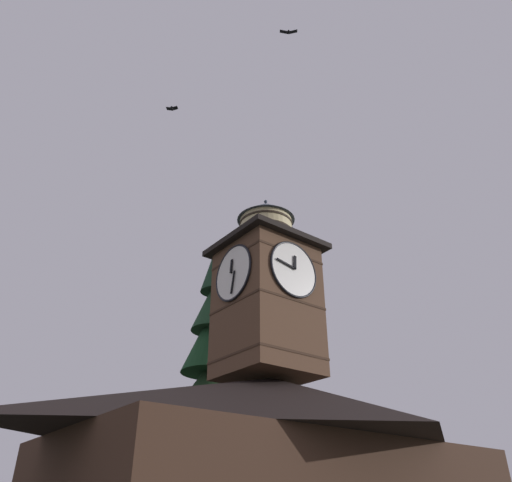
{
  "coord_description": "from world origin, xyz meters",
  "views": [
    {
      "loc": [
        10.73,
        14.23,
        1.58
      ],
      "look_at": [
        -1.31,
        -1.39,
        12.55
      ],
      "focal_mm": 34.86,
      "sensor_mm": 36.0,
      "label": 1
    }
  ],
  "objects_px": {
    "flying_bird_low": "(289,32)",
    "pine_tree_behind": "(211,411)",
    "clock_tower": "(267,291)",
    "building_main": "(274,464)",
    "moon": "(243,432)",
    "flying_bird_high": "(172,108)"
  },
  "relations": [
    {
      "from": "pine_tree_behind",
      "to": "flying_bird_low",
      "type": "xyz_separation_m",
      "value": [
        4.65,
        12.0,
        13.09
      ]
    },
    {
      "from": "clock_tower",
      "to": "flying_bird_high",
      "type": "xyz_separation_m",
      "value": [
        5.05,
        -0.67,
        8.21
      ]
    },
    {
      "from": "clock_tower",
      "to": "pine_tree_behind",
      "type": "relative_size",
      "value": 0.53
    },
    {
      "from": "pine_tree_behind",
      "to": "flying_bird_low",
      "type": "height_order",
      "value": "flying_bird_low"
    },
    {
      "from": "moon",
      "to": "pine_tree_behind",
      "type": "bearing_deg",
      "value": 50.38
    },
    {
      "from": "clock_tower",
      "to": "pine_tree_behind",
      "type": "distance_m",
      "value": 7.94
    },
    {
      "from": "building_main",
      "to": "flying_bird_low",
      "type": "xyz_separation_m",
      "value": [
        3.0,
        5.08,
        16.11
      ]
    },
    {
      "from": "pine_tree_behind",
      "to": "moon",
      "type": "bearing_deg",
      "value": -129.62
    },
    {
      "from": "clock_tower",
      "to": "flying_bird_low",
      "type": "height_order",
      "value": "flying_bird_low"
    },
    {
      "from": "flying_bird_low",
      "to": "clock_tower",
      "type": "bearing_deg",
      "value": -119.01
    },
    {
      "from": "clock_tower",
      "to": "flying_bird_low",
      "type": "relative_size",
      "value": 13.0
    },
    {
      "from": "flying_bird_high",
      "to": "flying_bird_low",
      "type": "bearing_deg",
      "value": 109.53
    },
    {
      "from": "moon",
      "to": "flying_bird_low",
      "type": "bearing_deg",
      "value": 56.38
    },
    {
      "from": "flying_bird_high",
      "to": "moon",
      "type": "bearing_deg",
      "value": -131.82
    },
    {
      "from": "flying_bird_high",
      "to": "pine_tree_behind",
      "type": "bearing_deg",
      "value": -138.26
    },
    {
      "from": "building_main",
      "to": "flying_bird_high",
      "type": "distance_m",
      "value": 15.98
    },
    {
      "from": "moon",
      "to": "flying_bird_high",
      "type": "relative_size",
      "value": 3.31
    },
    {
      "from": "flying_bird_low",
      "to": "pine_tree_behind",
      "type": "bearing_deg",
      "value": -111.16
    },
    {
      "from": "clock_tower",
      "to": "moon",
      "type": "xyz_separation_m",
      "value": [
        -18.66,
        -27.19,
        -1.11
      ]
    },
    {
      "from": "clock_tower",
      "to": "flying_bird_low",
      "type": "distance_m",
      "value": 11.03
    },
    {
      "from": "clock_tower",
      "to": "building_main",
      "type": "bearing_deg",
      "value": 105.48
    },
    {
      "from": "building_main",
      "to": "moon",
      "type": "xyz_separation_m",
      "value": [
        -18.6,
        -27.4,
        5.79
      ]
    }
  ]
}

